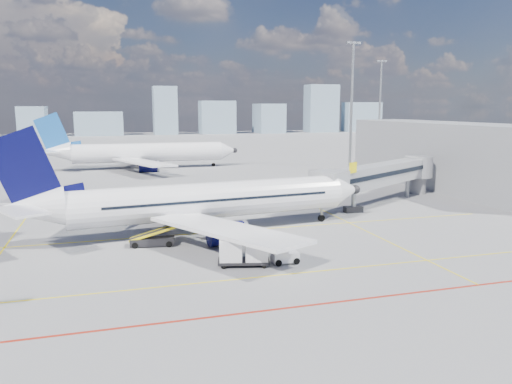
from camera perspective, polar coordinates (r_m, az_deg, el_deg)
ground at (r=42.96m, az=-1.45°, el=-7.09°), size 420.00×420.00×0.00m
apron_markings at (r=39.22m, az=-0.78°, el=-8.74°), size 90.00×35.12×0.01m
jet_bridge at (r=66.69m, az=14.49°, el=1.93°), size 23.55×15.78×6.30m
terminal_block at (r=83.26m, az=21.07°, el=3.96°), size 10.00×42.00×10.00m
floodlight_mast_ne at (r=106.48m, az=10.88°, el=10.18°), size 3.20×0.61×25.45m
floodlight_mast_far at (r=150.16m, az=13.99°, el=9.89°), size 3.20×0.61×25.45m
distant_skyline at (r=229.75m, az=-16.33°, el=8.64°), size 248.44×15.13×28.76m
main_aircraft at (r=49.21m, az=-6.72°, el=-1.12°), size 36.89×32.09×10.88m
second_aircraft at (r=103.50m, az=-13.11°, el=4.37°), size 39.69×34.58×11.56m
baggage_tug at (r=40.32m, az=3.20°, el=-7.20°), size 2.12×1.29×1.46m
cargo_dolly at (r=39.60m, az=-1.43°, el=-6.72°), size 4.36×2.72×2.22m
belt_loader at (r=46.16m, az=-11.58°, el=-5.33°), size 5.71×2.05×2.29m
ramp_worker at (r=41.57m, az=2.61°, el=-6.37°), size 0.65×0.78×1.83m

